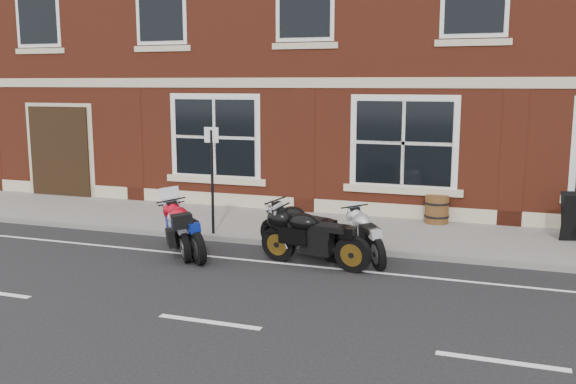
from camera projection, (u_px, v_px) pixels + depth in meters
name	position (u px, v px, depth m)	size (l,w,h in m)	color
ground	(281.00, 266.00, 12.01)	(80.00, 80.00, 0.00)	black
sidewalk	(325.00, 229.00, 14.79)	(30.00, 3.00, 0.12)	slate
kerb	(304.00, 245.00, 13.32)	(30.00, 0.16, 0.12)	slate
pub_building	(391.00, 1.00, 20.77)	(24.00, 12.00, 12.00)	maroon
moto_touring_silver	(181.00, 228.00, 12.89)	(1.28, 1.60, 1.27)	black
moto_sport_red	(186.00, 228.00, 12.75)	(1.63, 1.56, 0.96)	black
moto_sport_black	(313.00, 236.00, 11.98)	(2.23, 0.55, 1.01)	black
moto_sport_silver	(367.00, 234.00, 12.43)	(1.11, 1.77, 0.89)	black
moto_naked_black	(302.00, 227.00, 12.74)	(2.08, 0.92, 0.98)	black
a_board_sign	(576.00, 217.00, 13.45)	(0.61, 0.40, 1.01)	black
barrel_planter	(437.00, 209.00, 15.15)	(0.59, 0.59, 0.65)	#432B12
parking_sign	(212.00, 173.00, 13.91)	(0.33, 0.06, 2.34)	black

